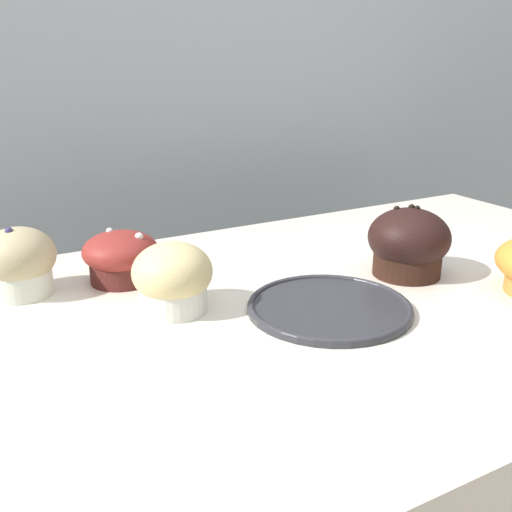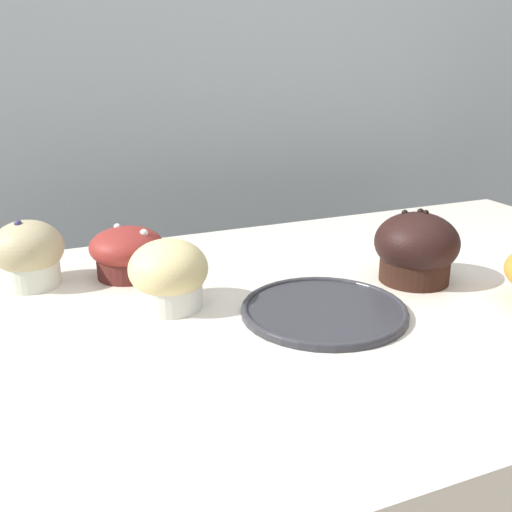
{
  "view_description": "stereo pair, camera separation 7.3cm",
  "coord_description": "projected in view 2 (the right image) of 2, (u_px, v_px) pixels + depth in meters",
  "views": [
    {
      "loc": [
        -0.45,
        -0.55,
        1.18
      ],
      "look_at": [
        -0.12,
        0.06,
        0.94
      ],
      "focal_mm": 42.0,
      "sensor_mm": 36.0,
      "label": 1
    },
    {
      "loc": [
        -0.39,
        -0.58,
        1.18
      ],
      "look_at": [
        -0.12,
        0.06,
        0.94
      ],
      "focal_mm": 42.0,
      "sensor_mm": 36.0,
      "label": 2
    }
  ],
  "objects": [
    {
      "name": "muffin_front_right",
      "position": [
        416.0,
        249.0,
        0.77
      ],
      "size": [
        0.11,
        0.11,
        0.09
      ],
      "color": "black",
      "rests_on": "display_counter"
    },
    {
      "name": "muffin_front_center",
      "position": [
        29.0,
        254.0,
        0.75
      ],
      "size": [
        0.09,
        0.09,
        0.09
      ],
      "color": "silver",
      "rests_on": "display_counter"
    },
    {
      "name": "wall_back",
      "position": [
        206.0,
        189.0,
        1.26
      ],
      "size": [
        3.2,
        0.1,
        1.8
      ],
      "primitive_type": "cube",
      "color": "#A8B2B7",
      "rests_on": "ground"
    },
    {
      "name": "muffin_back_left",
      "position": [
        127.0,
        252.0,
        0.79
      ],
      "size": [
        0.1,
        0.1,
        0.07
      ],
      "color": "#501F1B",
      "rests_on": "display_counter"
    },
    {
      "name": "muffin_back_right",
      "position": [
        169.0,
        275.0,
        0.69
      ],
      "size": [
        0.09,
        0.09,
        0.08
      ],
      "color": "white",
      "rests_on": "display_counter"
    },
    {
      "name": "serving_plate",
      "position": [
        324.0,
        310.0,
        0.68
      ],
      "size": [
        0.19,
        0.19,
        0.01
      ],
      "color": "#2D2D33",
      "rests_on": "display_counter"
    }
  ]
}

